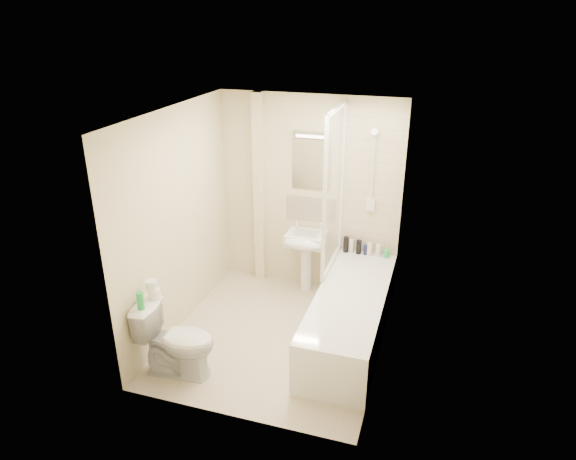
% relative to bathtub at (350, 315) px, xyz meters
% --- Properties ---
extents(floor, '(2.50, 2.50, 0.00)m').
position_rel_bathtub_xyz_m(floor, '(-0.75, -0.20, -0.29)').
color(floor, beige).
rests_on(floor, ground).
extents(wall_back, '(2.20, 0.02, 2.40)m').
position_rel_bathtub_xyz_m(wall_back, '(-0.75, 1.05, 0.91)').
color(wall_back, beige).
rests_on(wall_back, ground).
extents(wall_left, '(0.02, 2.50, 2.40)m').
position_rel_bathtub_xyz_m(wall_left, '(-1.85, -0.20, 0.91)').
color(wall_left, beige).
rests_on(wall_left, ground).
extents(wall_right, '(0.02, 2.50, 2.40)m').
position_rel_bathtub_xyz_m(wall_right, '(0.35, -0.20, 0.91)').
color(wall_right, beige).
rests_on(wall_right, ground).
extents(ceiling, '(2.20, 2.50, 0.02)m').
position_rel_bathtub_xyz_m(ceiling, '(-0.75, -0.20, 2.11)').
color(ceiling, white).
rests_on(ceiling, wall_back).
extents(tile_back, '(0.70, 0.01, 1.75)m').
position_rel_bathtub_xyz_m(tile_back, '(0.00, 1.04, 1.14)').
color(tile_back, beige).
rests_on(tile_back, wall_back).
extents(tile_right, '(0.01, 2.10, 1.75)m').
position_rel_bathtub_xyz_m(tile_right, '(0.34, 0.00, 1.14)').
color(tile_right, beige).
rests_on(tile_right, wall_right).
extents(pipe_boxing, '(0.12, 0.12, 2.40)m').
position_rel_bathtub_xyz_m(pipe_boxing, '(-1.37, 0.99, 0.91)').
color(pipe_boxing, beige).
rests_on(pipe_boxing, ground).
extents(splashback, '(0.60, 0.02, 0.30)m').
position_rel_bathtub_xyz_m(splashback, '(-0.73, 1.04, 0.74)').
color(splashback, beige).
rests_on(splashback, wall_back).
extents(mirror, '(0.46, 0.01, 0.60)m').
position_rel_bathtub_xyz_m(mirror, '(-0.73, 1.04, 1.29)').
color(mirror, white).
rests_on(mirror, wall_back).
extents(strip_light, '(0.42, 0.07, 0.07)m').
position_rel_bathtub_xyz_m(strip_light, '(-0.73, 1.02, 1.66)').
color(strip_light, silver).
rests_on(strip_light, wall_back).
extents(bathtub, '(0.70, 2.10, 0.55)m').
position_rel_bathtub_xyz_m(bathtub, '(0.00, 0.00, 0.00)').
color(bathtub, white).
rests_on(bathtub, ground).
extents(shower_screen, '(0.04, 0.92, 1.80)m').
position_rel_bathtub_xyz_m(shower_screen, '(-0.35, 0.60, 1.16)').
color(shower_screen, white).
rests_on(shower_screen, bathtub).
extents(shower_fixture, '(0.10, 0.16, 0.99)m').
position_rel_bathtub_xyz_m(shower_fixture, '(-0.00, 0.99, 1.26)').
color(shower_fixture, white).
rests_on(shower_fixture, wall_back).
extents(pedestal_sink, '(0.46, 0.44, 0.89)m').
position_rel_bathtub_xyz_m(pedestal_sink, '(-0.73, 0.81, 0.34)').
color(pedestal_sink, white).
rests_on(pedestal_sink, ground).
extents(bottle_black_a, '(0.06, 0.06, 0.20)m').
position_rel_bathtub_xyz_m(bottle_black_a, '(-0.26, 0.96, 0.36)').
color(bottle_black_a, black).
rests_on(bottle_black_a, bathtub).
extents(bottle_white_a, '(0.06, 0.06, 0.17)m').
position_rel_bathtub_xyz_m(bottle_white_a, '(-0.19, 0.96, 0.35)').
color(bottle_white_a, silver).
rests_on(bottle_white_a, bathtub).
extents(bottle_black_b, '(0.06, 0.06, 0.17)m').
position_rel_bathtub_xyz_m(bottle_black_b, '(-0.10, 0.96, 0.35)').
color(bottle_black_b, black).
rests_on(bottle_black_b, bathtub).
extents(bottle_blue, '(0.05, 0.05, 0.12)m').
position_rel_bathtub_xyz_m(bottle_blue, '(-0.02, 0.96, 0.32)').
color(bottle_blue, navy).
rests_on(bottle_blue, bathtub).
extents(bottle_cream, '(0.07, 0.07, 0.16)m').
position_rel_bathtub_xyz_m(bottle_cream, '(0.03, 0.96, 0.34)').
color(bottle_cream, beige).
rests_on(bottle_cream, bathtub).
extents(bottle_white_b, '(0.06, 0.06, 0.15)m').
position_rel_bathtub_xyz_m(bottle_white_b, '(0.14, 0.96, 0.34)').
color(bottle_white_b, silver).
rests_on(bottle_white_b, bathtub).
extents(bottle_green, '(0.07, 0.07, 0.10)m').
position_rel_bathtub_xyz_m(bottle_green, '(0.23, 0.96, 0.31)').
color(bottle_green, '#31BF5B').
rests_on(bottle_green, bathtub).
extents(toilet, '(0.55, 0.80, 0.74)m').
position_rel_bathtub_xyz_m(toilet, '(-1.47, -1.05, 0.08)').
color(toilet, white).
rests_on(toilet, ground).
extents(toilet_roll_lower, '(0.11, 0.11, 0.10)m').
position_rel_bathtub_xyz_m(toilet_roll_lower, '(-1.72, -0.97, 0.50)').
color(toilet_roll_lower, white).
rests_on(toilet_roll_lower, toilet).
extents(toilet_roll_upper, '(0.11, 0.11, 0.09)m').
position_rel_bathtub_xyz_m(toilet_roll_upper, '(-1.73, -0.97, 0.60)').
color(toilet_roll_upper, white).
rests_on(toilet_roll_upper, toilet_roll_lower).
extents(green_bottle, '(0.07, 0.07, 0.17)m').
position_rel_bathtub_xyz_m(green_bottle, '(-1.73, -1.17, 0.54)').
color(green_bottle, green).
rests_on(green_bottle, toilet).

